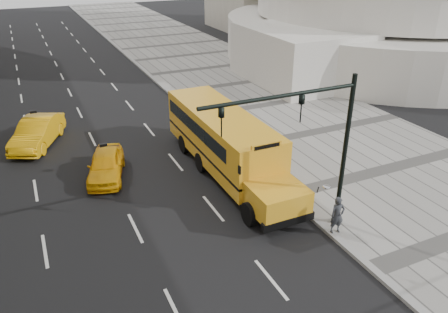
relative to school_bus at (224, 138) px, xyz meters
name	(u,v)px	position (x,y,z in m)	size (l,w,h in m)	color
ground	(129,171)	(-4.50, 1.83, -1.76)	(140.00, 140.00, 0.00)	black
sidewalk_museum	(321,132)	(7.50, 1.83, -1.69)	(12.00, 140.00, 0.15)	gray
curb_museum	(234,149)	(1.50, 1.83, -1.69)	(0.30, 140.00, 0.15)	gray
school_bus	(224,138)	(0.00, 0.00, 0.00)	(2.96, 11.56, 3.19)	gold
taxi_near	(106,165)	(-5.64, 1.71, -1.08)	(1.61, 3.99, 1.36)	#F4AA0A
taxi_far	(37,132)	(-8.41, 7.26, -0.98)	(1.67, 4.78, 1.57)	#F4AA0A
pedestrian	(337,215)	(1.65, -7.02, -0.83)	(0.57, 0.38, 1.57)	#2D3035
traffic_signal	(316,141)	(0.69, -6.45, 2.33)	(6.18, 0.36, 6.40)	black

